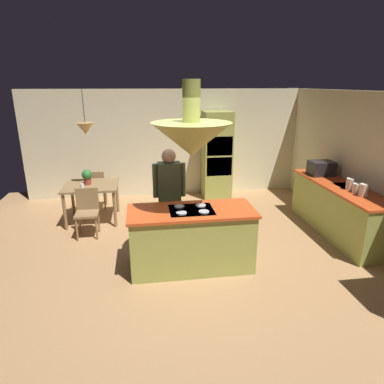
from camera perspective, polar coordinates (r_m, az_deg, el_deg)
ground at (r=5.45m, az=-0.42°, el=-11.40°), size 8.16×8.16×0.00m
wall_back at (r=8.30m, az=-3.88°, el=8.23°), size 6.80×0.10×2.55m
wall_right at (r=6.59m, az=28.27°, el=3.54°), size 0.10×7.20×2.55m
kitchen_island at (r=5.06m, az=-0.10°, el=-7.88°), size 1.85×0.80×0.95m
counter_run_right at (r=6.74m, az=23.49°, el=-2.67°), size 0.73×2.48×0.93m
oven_tower at (r=8.12m, az=4.22°, el=6.23°), size 0.66×0.62×2.06m
dining_table at (r=6.98m, az=-16.68°, el=0.42°), size 1.04×0.93×0.76m
person_at_island at (r=5.46m, az=-3.84°, el=-0.16°), size 0.53×0.23×1.70m
range_hood at (r=4.61m, az=-0.11°, el=9.28°), size 1.10×1.10×1.00m
pendant_light_over_table at (r=6.73m, az=-17.60°, el=10.22°), size 0.32×0.32×0.82m
chair_facing_island at (r=6.39m, az=-17.34°, el=-2.75°), size 0.40×0.40×0.87m
chair_by_back_wall at (r=7.68m, az=-15.93°, el=0.84°), size 0.40×0.40×0.87m
potted_plant_on_table at (r=6.94m, az=-17.35°, el=2.57°), size 0.20×0.20×0.30m
cup_on_table at (r=6.74m, az=-18.10°, el=0.96°), size 0.07×0.07×0.09m
canister_flour at (r=6.09m, az=27.06°, el=0.28°), size 0.13×0.13×0.21m
canister_sugar at (r=6.24m, az=26.10°, el=0.59°), size 0.13×0.13×0.16m
canister_tea at (r=6.37m, az=25.24°, el=1.22°), size 0.14×0.14×0.20m
microwave_on_counter at (r=7.17m, az=21.05°, el=3.80°), size 0.46×0.36×0.28m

